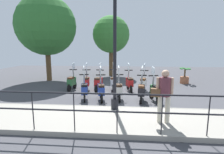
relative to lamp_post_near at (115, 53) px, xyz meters
name	(u,v)px	position (x,y,z in m)	size (l,w,h in m)	color
ground_plane	(122,95)	(2.40, -0.19, -2.20)	(28.00, 28.00, 0.00)	#424247
promenade_walkway	(119,119)	(-0.75, -0.19, -2.13)	(2.20, 20.00, 0.15)	gray
fence_railing	(117,106)	(-1.80, -0.19, -1.31)	(0.04, 16.03, 1.07)	black
lamp_post_near	(115,53)	(0.00, 0.00, 0.00)	(0.26, 0.90, 4.60)	black
pedestrian_with_bag	(164,92)	(-1.04, -1.51, -1.12)	(0.36, 0.66, 1.59)	beige
tree_large	(46,26)	(6.12, 5.24, 1.69)	(4.15, 4.15, 5.98)	brown
tree_distant	(111,35)	(8.71, 0.90, 1.24)	(3.05, 3.05, 4.98)	brown
potted_palm	(185,77)	(5.78, -4.30, -1.76)	(1.06, 0.66, 1.05)	#9E5B3D
scooter_near_0	(155,91)	(1.49, -1.69, -1.72)	(1.21, 0.51, 1.54)	black
scooter_near_1	(141,91)	(1.53, -1.09, -1.72)	(1.23, 0.44, 1.54)	black
scooter_near_2	(119,89)	(1.67, -0.08, -1.72)	(1.23, 0.44, 1.54)	black
scooter_near_3	(101,90)	(1.52, 0.72, -1.72)	(1.22, 0.49, 1.54)	black
scooter_near_4	(84,89)	(1.56, 1.50, -1.72)	(1.21, 0.51, 1.54)	black
scooter_far_0	(143,83)	(3.30, -1.34, -1.72)	(1.21, 0.51, 1.54)	black
scooter_far_1	(129,83)	(3.32, -0.59, -1.72)	(1.22, 0.49, 1.54)	black
scooter_far_2	(113,82)	(3.46, 0.32, -1.72)	(1.23, 0.44, 1.54)	black
scooter_far_3	(99,82)	(3.30, 1.12, -1.72)	(1.22, 0.48, 1.54)	black
scooter_far_4	(87,82)	(3.30, 1.80, -1.72)	(1.23, 0.47, 1.54)	black
scooter_far_5	(72,82)	(3.34, 2.65, -1.72)	(1.23, 0.44, 1.54)	black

